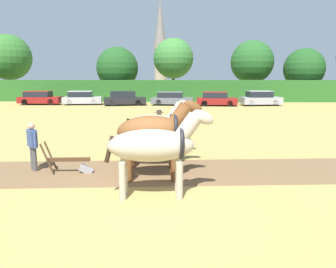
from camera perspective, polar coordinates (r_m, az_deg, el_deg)
name	(u,v)px	position (r m, az deg, el deg)	size (l,w,h in m)	color
ground_plane	(153,197)	(8.76, -2.66, -10.96)	(240.00, 240.00, 0.00)	#A88E4C
plowed_furrow_strip	(48,173)	(11.50, -20.21, -6.38)	(22.79, 2.99, 0.01)	brown
hedgerow	(174,91)	(40.12, 1.01, 7.54)	(65.71, 1.80, 2.57)	#286023
tree_far_left	(8,57)	(50.99, -26.03, 11.90)	(6.19, 6.19, 8.66)	brown
tree_left	(117,68)	(44.72, -8.80, 11.28)	(5.52, 5.52, 6.85)	#4C3823
tree_center_left	(173,59)	(46.06, 0.94, 13.01)	(5.48, 5.48, 8.16)	#423323
tree_center	(252,62)	(45.97, 14.42, 12.04)	(5.69, 5.69, 7.73)	#4C3823
tree_center_right	(304,69)	(47.09, 22.62, 10.44)	(5.26, 5.26, 6.62)	brown
church_spire	(160,43)	(82.88, -1.36, 15.60)	(3.22, 3.22, 20.88)	gray
draft_horse_lead_left	(155,146)	(8.47, -2.23, -2.07)	(2.90, 1.05, 2.38)	#B2A38E
draft_horse_lead_right	(155,132)	(9.89, -2.31, 0.40)	(2.72, 1.18, 2.50)	brown
draft_horse_trail_left	(155,132)	(11.38, -2.23, 0.40)	(2.78, 1.01, 2.27)	brown
draft_horse_trail_right	(155,125)	(12.83, -2.25, 1.61)	(2.83, 1.01, 2.29)	#B2A38E
plow	(72,163)	(11.19, -16.30, -4.93)	(1.65, 0.49, 1.13)	#4C331E
farmer_at_plow	(32,143)	(11.76, -22.53, -1.49)	(0.47, 0.51, 1.62)	#4C4C4C
farmer_beside_team	(159,125)	(14.58, -1.53, 1.50)	(0.53, 0.44, 1.65)	#38332D
parked_car_far_left	(40,98)	(38.33, -21.43, 5.86)	(4.50, 1.92, 1.47)	maroon
parked_car_left	(82,98)	(36.75, -14.74, 6.06)	(4.31, 2.32, 1.48)	#A8A8B2
parked_car_center_left	(124,99)	(35.17, -7.65, 6.14)	(4.63, 2.66, 1.49)	black
parked_car_center	(172,99)	(34.99, 0.66, 6.17)	(4.53, 2.14, 1.42)	#565B66
parked_car_center_right	(216,99)	(34.70, 8.37, 6.04)	(4.27, 2.06, 1.45)	maroon
parked_car_right	(260,98)	(35.94, 15.79, 5.97)	(4.31, 2.32, 1.55)	#9E9EA8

